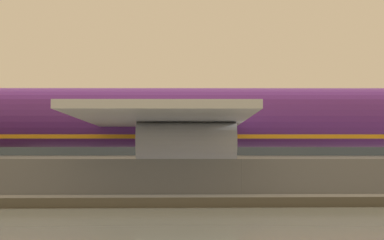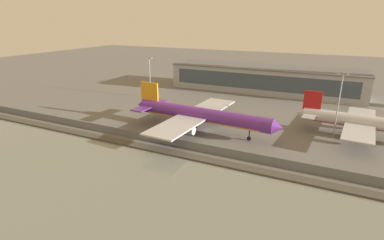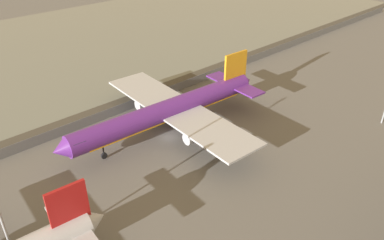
% 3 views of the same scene
% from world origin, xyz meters
% --- Properties ---
extents(ground_plane, '(500.00, 500.00, 0.00)m').
position_xyz_m(ground_plane, '(0.00, 0.00, 0.00)').
color(ground_plane, '#66635E').
extents(shoreline_seawall, '(320.00, 3.00, 0.50)m').
position_xyz_m(shoreline_seawall, '(0.00, -20.50, 0.25)').
color(shoreline_seawall, '#474238').
rests_on(shoreline_seawall, ground).
extents(perimeter_fence, '(280.00, 0.10, 2.36)m').
position_xyz_m(perimeter_fence, '(0.00, -16.00, 1.18)').
color(perimeter_fence, slate).
rests_on(perimeter_fence, ground).
extents(cargo_jet_purple, '(50.74, 43.89, 13.91)m').
position_xyz_m(cargo_jet_purple, '(-2.23, -1.63, 5.31)').
color(cargo_jet_purple, '#602889').
rests_on(cargo_jet_purple, ground).
extents(baggage_tug, '(3.45, 2.19, 1.80)m').
position_xyz_m(baggage_tug, '(-14.14, -7.56, 0.81)').
color(baggage_tug, '#1E2328').
rests_on(baggage_tug, ground).
extents(terminal_building, '(91.02, 21.52, 12.16)m').
position_xyz_m(terminal_building, '(3.52, 62.89, 6.09)').
color(terminal_building, '#9EA3AD').
rests_on(terminal_building, ground).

